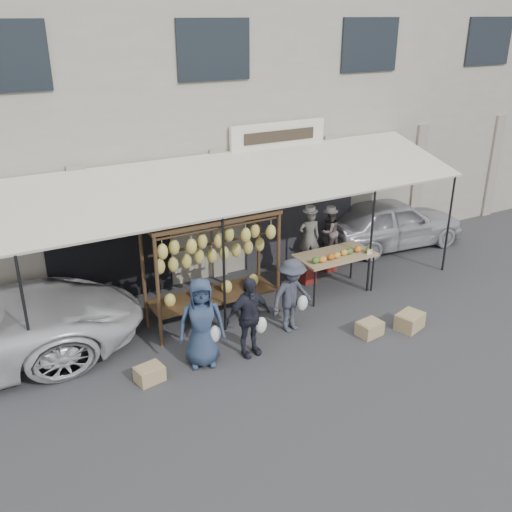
{
  "coord_description": "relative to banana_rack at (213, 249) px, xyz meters",
  "views": [
    {
      "loc": [
        -5.15,
        -7.57,
        5.68
      ],
      "look_at": [
        -0.18,
        1.4,
        1.3
      ],
      "focal_mm": 40.0,
      "sensor_mm": 36.0,
      "label": 1
    }
  ],
  "objects": [
    {
      "name": "customer_mid",
      "position": [
        0.04,
        -1.37,
        -0.81
      ],
      "size": [
        0.9,
        0.41,
        1.51
      ],
      "primitive_type": "imported",
      "rotation": [
        0.0,
        0.0,
        0.05
      ],
      "color": "#22242F",
      "rests_on": "ground_plane"
    },
    {
      "name": "ground_plane",
      "position": [
        1.03,
        -1.56,
        -1.57
      ],
      "size": [
        90.0,
        90.0,
        0.0
      ],
      "primitive_type": "plane",
      "color": "#2D2D30"
    },
    {
      "name": "customer_right",
      "position": [
        1.15,
        -1.02,
        -0.82
      ],
      "size": [
        1.04,
        0.72,
        1.48
      ],
      "primitive_type": "imported",
      "rotation": [
        0.0,
        0.0,
        0.19
      ],
      "color": "#343742",
      "rests_on": "ground_plane"
    },
    {
      "name": "customer_left",
      "position": [
        -0.82,
        -1.25,
        -0.75
      ],
      "size": [
        0.92,
        0.74,
        1.63
      ],
      "primitive_type": "imported",
      "rotation": [
        0.0,
        0.0,
        -0.31
      ],
      "color": "#2A3954",
      "rests_on": "ground_plane"
    },
    {
      "name": "crate_near_b",
      "position": [
        3.2,
        -2.09,
        -1.41
      ],
      "size": [
        0.62,
        0.54,
        0.32
      ],
      "primitive_type": "cube",
      "rotation": [
        0.0,
        0.0,
        0.3
      ],
      "color": "tan",
      "rests_on": "ground_plane"
    },
    {
      "name": "stool_left",
      "position": [
        2.63,
        0.61,
        -1.35
      ],
      "size": [
        0.32,
        0.32,
        0.43
      ],
      "primitive_type": "cube",
      "rotation": [
        0.0,
        0.0,
        -0.05
      ],
      "color": "maroon",
      "rests_on": "ground_plane"
    },
    {
      "name": "stool_right",
      "position": [
        3.44,
        0.95,
        -1.35
      ],
      "size": [
        0.35,
        0.35,
        0.44
      ],
      "primitive_type": "cube",
      "rotation": [
        0.0,
        0.0,
        0.13
      ],
      "color": "maroon",
      "rests_on": "ground_plane"
    },
    {
      "name": "crate_far",
      "position": [
        -1.81,
        -1.3,
        -1.43
      ],
      "size": [
        0.5,
        0.41,
        0.27
      ],
      "primitive_type": "cube",
      "rotation": [
        0.0,
        0.0,
        0.18
      ],
      "color": "tan",
      "rests_on": "ground_plane"
    },
    {
      "name": "vendor_right",
      "position": [
        3.44,
        0.95,
        -0.59
      ],
      "size": [
        0.57,
        0.48,
        1.07
      ],
      "primitive_type": "imported",
      "rotation": [
        0.0,
        0.0,
        3.29
      ],
      "color": "#665A58",
      "rests_on": "stool_right"
    },
    {
      "name": "crate_near_a",
      "position": [
        2.36,
        -1.91,
        -1.43
      ],
      "size": [
        0.5,
        0.41,
        0.28
      ],
      "primitive_type": "cube",
      "rotation": [
        0.0,
        0.0,
        0.13
      ],
      "color": "tan",
      "rests_on": "ground_plane"
    },
    {
      "name": "shophouse",
      "position": [
        1.03,
        4.94,
        2.08
      ],
      "size": [
        24.0,
        6.15,
        7.3
      ],
      "color": "#A39E8C",
      "rests_on": "ground_plane"
    },
    {
      "name": "sedan",
      "position": [
        5.77,
        1.4,
        -0.91
      ],
      "size": [
        3.96,
        1.91,
        1.3
      ],
      "primitive_type": "imported",
      "rotation": [
        0.0,
        0.0,
        1.47
      ],
      "color": "#AEADB3",
      "rests_on": "ground_plane"
    },
    {
      "name": "banana_rack",
      "position": [
        0.0,
        0.0,
        0.0
      ],
      "size": [
        2.6,
        0.9,
        2.24
      ],
      "color": "black",
      "rests_on": "ground_plane"
    },
    {
      "name": "produce_table",
      "position": [
        2.85,
        -0.12,
        -0.69
      ],
      "size": [
        1.7,
        0.9,
        1.04
      ],
      "color": "tan",
      "rests_on": "ground_plane"
    },
    {
      "name": "awning",
      "position": [
        1.04,
        0.72,
        1.01
      ],
      "size": [
        10.0,
        2.35,
        2.92
      ],
      "color": "beige",
      "rests_on": "ground_plane"
    },
    {
      "name": "vendor_left",
      "position": [
        2.63,
        0.61,
        -0.48
      ],
      "size": [
        0.55,
        0.45,
        1.31
      ],
      "primitive_type": "imported",
      "rotation": [
        0.0,
        0.0,
        2.81
      ],
      "color": "#605C56",
      "rests_on": "stool_left"
    }
  ]
}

